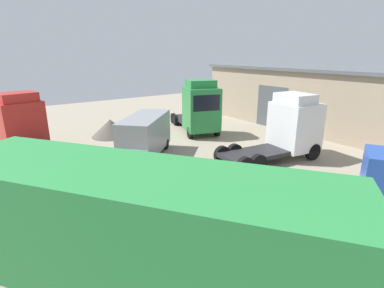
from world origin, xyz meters
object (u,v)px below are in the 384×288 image
(delivery_van_grey, at_px, (144,136))
(tractor_unit_red, at_px, (24,126))
(container_trailer_green, at_px, (139,233))
(traffic_cone, at_px, (216,171))
(gravel_pile, at_px, (111,128))
(tractor_unit_white, at_px, (288,128))
(tractor_unit_green, at_px, (200,109))

(delivery_van_grey, xyz_separation_m, tractor_unit_red, (-5.02, -5.98, 0.46))
(container_trailer_green, height_order, traffic_cone, container_trailer_green)
(container_trailer_green, xyz_separation_m, traffic_cone, (-6.06, 7.50, -2.33))
(delivery_van_grey, distance_m, gravel_pile, 6.05)
(tractor_unit_white, relative_size, tractor_unit_green, 0.95)
(delivery_van_grey, xyz_separation_m, traffic_cone, (4.94, 1.75, -1.16))
(gravel_pile, bearing_deg, container_trailer_green, -18.90)
(delivery_van_grey, distance_m, tractor_unit_red, 7.82)
(tractor_unit_white, height_order, tractor_unit_green, tractor_unit_green)
(container_trailer_green, bearing_deg, tractor_unit_green, -76.80)
(traffic_cone, bearing_deg, tractor_unit_red, -142.17)
(tractor_unit_green, height_order, traffic_cone, tractor_unit_green)
(tractor_unit_green, xyz_separation_m, gravel_pile, (-3.55, -6.15, -1.36))
(gravel_pile, bearing_deg, delivery_van_grey, -0.66)
(container_trailer_green, distance_m, gravel_pile, 18.08)
(tractor_unit_white, distance_m, traffic_cone, 5.74)
(tractor_unit_green, distance_m, tractor_unit_red, 12.47)
(tractor_unit_white, height_order, container_trailer_green, container_trailer_green)
(gravel_pile, distance_m, traffic_cone, 11.08)
(traffic_cone, bearing_deg, gravel_pile, -171.27)
(tractor_unit_green, relative_size, delivery_van_grey, 1.40)
(tractor_unit_red, bearing_deg, tractor_unit_green, -112.37)
(delivery_van_grey, bearing_deg, gravel_pile, -134.75)
(tractor_unit_red, bearing_deg, tractor_unit_white, -138.47)
(tractor_unit_white, xyz_separation_m, delivery_van_grey, (-5.30, -7.24, -0.48))
(tractor_unit_white, xyz_separation_m, tractor_unit_red, (-10.32, -13.22, -0.02))
(container_trailer_green, distance_m, tractor_unit_red, 16.04)
(tractor_unit_white, relative_size, delivery_van_grey, 1.33)
(tractor_unit_green, height_order, delivery_van_grey, tractor_unit_green)
(tractor_unit_red, height_order, gravel_pile, tractor_unit_red)
(tractor_unit_white, height_order, gravel_pile, tractor_unit_white)
(container_trailer_green, xyz_separation_m, gravel_pile, (-17.01, 5.82, -1.89))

